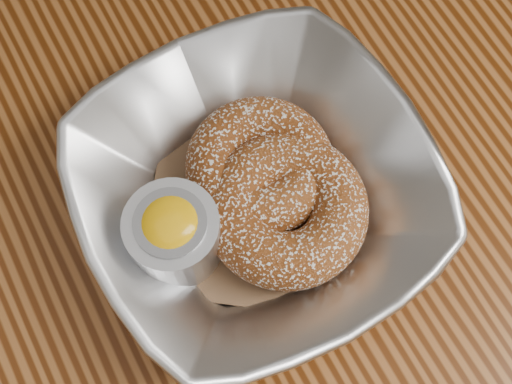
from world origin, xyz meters
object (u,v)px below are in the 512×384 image
serving_bowl (256,193)px  ramekin (174,234)px  donut_front (286,210)px  table (142,345)px  donut_back (260,165)px

serving_bowl → ramekin: ramekin is taller
serving_bowl → donut_front: size_ratio=2.14×
table → serving_bowl: serving_bowl is taller
serving_bowl → ramekin: (-0.06, -0.00, 0.01)m
donut_back → donut_front: donut_front is taller
table → donut_front: size_ratio=11.05×
serving_bowl → donut_back: size_ratio=2.30×
donut_front → table: bearing=-176.7°
donut_front → ramekin: 0.08m
table → donut_front: bearing=3.3°
donut_front → ramekin: (-0.07, 0.02, 0.01)m
donut_front → donut_back: bearing=89.8°
ramekin → donut_front: bearing=-13.7°
serving_bowl → table: bearing=-166.8°
table → ramekin: (0.06, 0.03, 0.14)m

